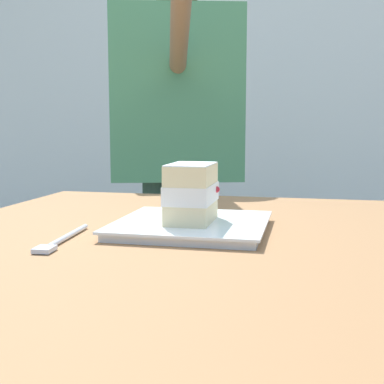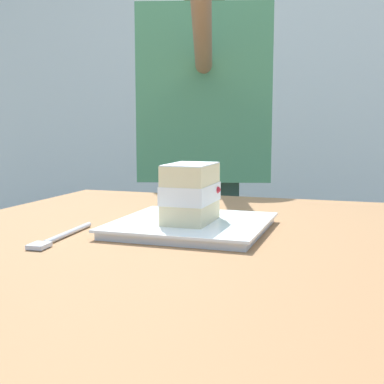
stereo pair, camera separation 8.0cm
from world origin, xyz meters
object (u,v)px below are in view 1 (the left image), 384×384
(dessert_fork, at_px, (62,240))
(parked_car_near, at_px, (255,133))
(dessert_plate, at_px, (192,225))
(diner_person, at_px, (177,103))
(cake_slice, at_px, (191,193))
(patio_table, at_px, (153,349))

(dessert_fork, xyz_separation_m, parked_car_near, (-10.46, -0.73, 0.00))
(dessert_plate, distance_m, diner_person, 0.88)
(dessert_fork, height_order, parked_car_near, parked_car_near)
(dessert_plate, distance_m, cake_slice, 0.05)
(dessert_plate, distance_m, parked_car_near, 10.38)
(dessert_plate, relative_size, cake_slice, 2.25)
(patio_table, distance_m, dessert_fork, 0.20)
(diner_person, relative_size, parked_car_near, 0.37)
(diner_person, bearing_deg, dessert_fork, 4.10)
(dessert_plate, height_order, dessert_fork, dessert_plate)
(dessert_plate, height_order, parked_car_near, parked_car_near)
(patio_table, bearing_deg, diner_person, -167.77)
(dessert_fork, relative_size, parked_car_near, 0.04)
(patio_table, distance_m, parked_car_near, 10.54)
(dessert_plate, xyz_separation_m, parked_car_near, (-10.34, -0.89, -0.00))
(dessert_plate, height_order, cake_slice, cake_slice)
(cake_slice, xyz_separation_m, parked_car_near, (-10.35, -0.89, -0.06))
(dessert_fork, bearing_deg, cake_slice, 124.10)
(cake_slice, height_order, dessert_fork, cake_slice)
(patio_table, distance_m, dessert_plate, 0.21)
(diner_person, bearing_deg, cake_slice, 15.58)
(cake_slice, bearing_deg, diner_person, -164.42)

